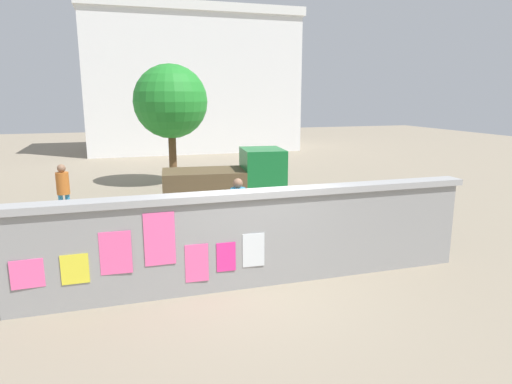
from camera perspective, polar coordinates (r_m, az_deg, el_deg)
name	(u,v)px	position (r m, az deg, el deg)	size (l,w,h in m)	color
ground	(189,195)	(15.95, -8.52, -0.34)	(60.00, 60.00, 0.00)	gray
poster_wall	(255,237)	(8.15, -0.15, -5.77)	(8.58, 0.42, 1.78)	gray
auto_rickshaw_truck	(230,181)	(13.54, -3.28, 1.42)	(3.74, 1.87, 1.85)	black
motorcycle	(122,220)	(11.37, -16.68, -3.43)	(1.87, 0.69, 0.87)	black
bicycle_near	(349,233)	(10.40, 11.71, -5.18)	(1.67, 0.54, 0.95)	black
bicycle_far	(74,260)	(9.27, -22.14, -8.04)	(1.66, 0.58, 0.95)	black
person_walking	(238,206)	(10.10, -2.30, -1.79)	(0.36, 0.36, 1.62)	purple
person_bystander	(63,187)	(13.21, -23.34, 0.54)	(0.45, 0.45, 1.62)	#338CBF
tree_roadside	(171,102)	(17.57, -10.81, 11.20)	(2.79, 2.79, 4.60)	brown
building_background	(191,81)	(29.38, -8.25, 13.76)	(12.95, 5.99, 8.54)	white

